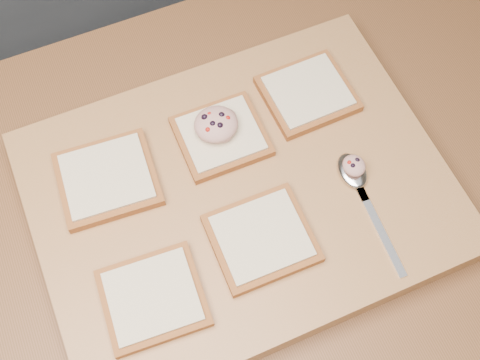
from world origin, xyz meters
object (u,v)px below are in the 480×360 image
object	(u,v)px
cutting_board	(240,195)
tuna_salad_dollop	(216,124)
bread_far_center	(221,136)
spoon	(356,179)

from	to	relation	value
cutting_board	tuna_salad_dollop	xyz separation A→B (m)	(0.00, 0.09, 0.05)
cutting_board	tuna_salad_dollop	size ratio (longest dim) A/B	9.04
bread_far_center	spoon	size ratio (longest dim) A/B	0.64
tuna_salad_dollop	spoon	distance (m)	0.21
tuna_salad_dollop	spoon	bearing A→B (deg)	-43.90
cutting_board	spoon	bearing A→B (deg)	-19.59
cutting_board	bread_far_center	distance (m)	0.09
spoon	tuna_salad_dollop	bearing A→B (deg)	136.10
bread_far_center	tuna_salad_dollop	bearing A→B (deg)	117.43
bread_far_center	tuna_salad_dollop	size ratio (longest dim) A/B	1.95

